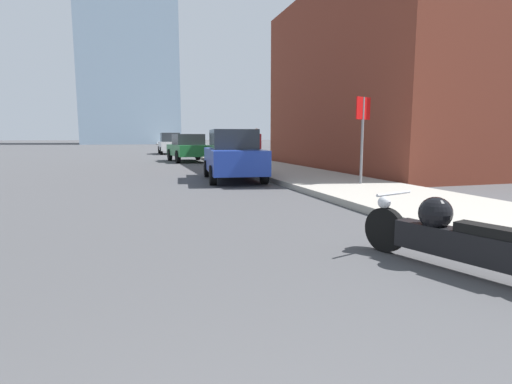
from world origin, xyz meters
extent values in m
cube|color=#9E998E|center=(5.53, 40.00, 0.07)|extent=(3.07, 240.00, 0.15)
cube|color=brown|center=(12.67, 15.46, 3.85)|extent=(10.81, 12.09, 7.71)
cylinder|color=black|center=(2.86, 4.14, 0.28)|extent=(0.27, 0.56, 0.56)
cube|color=black|center=(3.14, 3.24, 0.31)|extent=(0.67, 1.44, 0.31)
sphere|color=black|center=(3.06, 3.51, 0.60)|extent=(0.37, 0.37, 0.37)
cube|color=black|center=(3.24, 2.95, 0.51)|extent=(0.41, 0.69, 0.10)
sphere|color=silver|center=(2.85, 4.17, 0.63)|extent=(0.16, 0.16, 0.16)
cylinder|color=silver|center=(2.89, 4.04, 0.75)|extent=(0.60, 0.22, 0.04)
cube|color=#1E3899|center=(3.01, 12.92, 0.67)|extent=(2.09, 4.36, 0.74)
cube|color=#23282D|center=(3.01, 12.92, 1.36)|extent=(1.61, 2.15, 0.64)
cylinder|color=black|center=(2.36, 14.29, 0.30)|extent=(0.26, 0.62, 0.60)
cylinder|color=black|center=(3.93, 14.13, 0.30)|extent=(0.26, 0.62, 0.60)
cylinder|color=black|center=(2.09, 11.70, 0.30)|extent=(0.26, 0.62, 0.60)
cylinder|color=black|center=(3.66, 11.54, 0.30)|extent=(0.26, 0.62, 0.60)
cube|color=#1E6B33|center=(2.90, 23.76, 0.67)|extent=(2.21, 4.27, 0.63)
cube|color=#23282D|center=(2.90, 23.76, 1.30)|extent=(1.74, 2.11, 0.63)
cylinder|color=black|center=(1.91, 24.96, 0.35)|extent=(0.26, 0.72, 0.71)
cylinder|color=black|center=(3.66, 25.12, 0.35)|extent=(0.26, 0.72, 0.71)
cylinder|color=black|center=(2.14, 22.41, 0.35)|extent=(0.26, 0.72, 0.71)
cylinder|color=black|center=(3.89, 22.57, 0.35)|extent=(0.26, 0.72, 0.71)
cube|color=silver|center=(2.77, 34.86, 0.68)|extent=(1.78, 4.18, 0.72)
cube|color=#23282D|center=(2.77, 34.86, 1.41)|extent=(1.51, 2.01, 0.76)
cylinder|color=black|center=(1.93, 36.15, 0.32)|extent=(0.20, 0.64, 0.64)
cylinder|color=black|center=(3.60, 36.16, 0.32)|extent=(0.20, 0.64, 0.64)
cylinder|color=black|center=(1.94, 33.56, 0.32)|extent=(0.20, 0.64, 0.64)
cylinder|color=black|center=(3.61, 33.57, 0.32)|extent=(0.20, 0.64, 0.64)
cylinder|color=slate|center=(5.88, 9.66, 1.33)|extent=(0.07, 0.07, 2.36)
cube|color=red|center=(5.88, 9.66, 2.21)|extent=(0.57, 0.26, 0.60)
cube|color=#38383D|center=(4.82, 16.16, 0.55)|extent=(0.29, 0.20, 0.79)
cube|color=#B22328|center=(4.82, 16.16, 1.25)|extent=(0.36, 0.20, 0.63)
sphere|color=tan|center=(4.82, 16.16, 1.68)|extent=(0.23, 0.23, 0.23)
camera|label=1|loc=(-0.12, -0.08, 1.44)|focal=28.00mm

